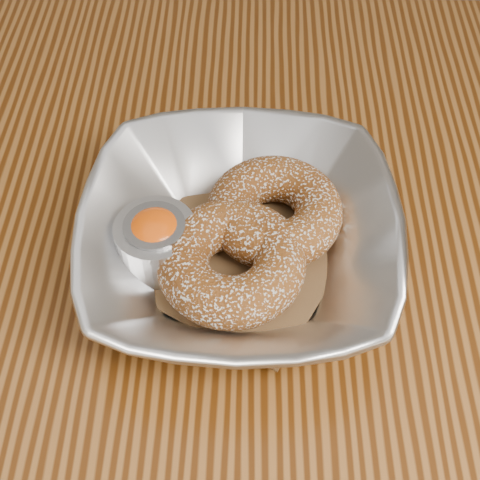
{
  "coord_description": "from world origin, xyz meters",
  "views": [
    {
      "loc": [
        0.09,
        -0.28,
        1.18
      ],
      "look_at": [
        0.08,
        0.03,
        0.78
      ],
      "focal_mm": 50.0,
      "sensor_mm": 36.0,
      "label": 1
    }
  ],
  "objects_px": {
    "serving_bowl": "(240,240)",
    "ramekin": "(156,240)",
    "table": "(150,353)",
    "donut_back": "(274,211)",
    "donut_front": "(231,262)"
  },
  "relations": [
    {
      "from": "donut_back",
      "to": "donut_front",
      "type": "bearing_deg",
      "value": -122.67
    },
    {
      "from": "serving_bowl",
      "to": "ramekin",
      "type": "distance_m",
      "value": 0.06
    },
    {
      "from": "table",
      "to": "ramekin",
      "type": "distance_m",
      "value": 0.13
    },
    {
      "from": "donut_back",
      "to": "ramekin",
      "type": "xyz_separation_m",
      "value": [
        -0.09,
        -0.03,
        0.0
      ]
    },
    {
      "from": "table",
      "to": "ramekin",
      "type": "height_order",
      "value": "ramekin"
    },
    {
      "from": "table",
      "to": "donut_front",
      "type": "height_order",
      "value": "donut_front"
    },
    {
      "from": "table",
      "to": "donut_back",
      "type": "distance_m",
      "value": 0.18
    },
    {
      "from": "donut_back",
      "to": "table",
      "type": "bearing_deg",
      "value": -151.06
    },
    {
      "from": "ramekin",
      "to": "donut_back",
      "type": "bearing_deg",
      "value": 20.36
    },
    {
      "from": "table",
      "to": "donut_back",
      "type": "xyz_separation_m",
      "value": [
        0.11,
        0.06,
        0.13
      ]
    },
    {
      "from": "table",
      "to": "donut_front",
      "type": "xyz_separation_m",
      "value": [
        0.07,
        0.01,
        0.13
      ]
    },
    {
      "from": "table",
      "to": "serving_bowl",
      "type": "height_order",
      "value": "serving_bowl"
    },
    {
      "from": "donut_front",
      "to": "ramekin",
      "type": "xyz_separation_m",
      "value": [
        -0.06,
        0.02,
        0.0
      ]
    },
    {
      "from": "donut_front",
      "to": "ramekin",
      "type": "distance_m",
      "value": 0.06
    },
    {
      "from": "serving_bowl",
      "to": "donut_back",
      "type": "xyz_separation_m",
      "value": [
        0.03,
        0.03,
        -0.0
      ]
    }
  ]
}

